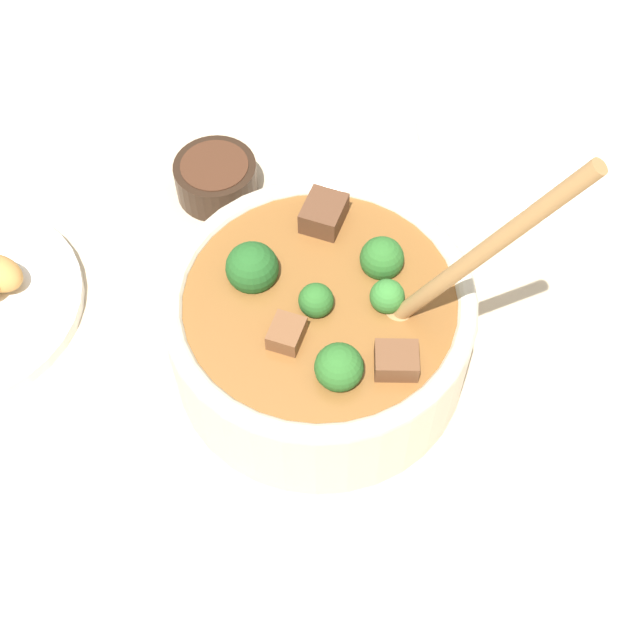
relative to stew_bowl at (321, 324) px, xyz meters
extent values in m
plane|color=#C6B293|center=(0.00, 0.00, -0.06)|extent=(4.00, 4.00, 0.00)
cylinder|color=beige|center=(0.00, 0.00, -0.01)|extent=(0.24, 0.24, 0.09)
torus|color=beige|center=(0.00, 0.00, 0.03)|extent=(0.24, 0.24, 0.02)
cylinder|color=brown|center=(0.00, 0.00, 0.01)|extent=(0.21, 0.21, 0.06)
sphere|color=#2D6B28|center=(0.00, 0.01, 0.04)|extent=(0.03, 0.03, 0.03)
cylinder|color=#6B9956|center=(0.00, 0.01, 0.02)|extent=(0.01, 0.01, 0.01)
sphere|color=#2D6B28|center=(-0.03, -0.05, 0.04)|extent=(0.03, 0.03, 0.03)
cylinder|color=#6B9956|center=(-0.03, -0.05, 0.02)|extent=(0.01, 0.01, 0.02)
sphere|color=#387F33|center=(-0.05, -0.02, 0.04)|extent=(0.03, 0.03, 0.03)
cylinder|color=#6B9956|center=(-0.05, -0.02, 0.02)|extent=(0.01, 0.01, 0.01)
sphere|color=#2D6B28|center=(-0.04, 0.05, 0.05)|extent=(0.03, 0.03, 0.03)
cylinder|color=#6B9956|center=(-0.04, 0.05, 0.02)|extent=(0.01, 0.01, 0.02)
sphere|color=#235B23|center=(0.06, 0.00, 0.04)|extent=(0.04, 0.04, 0.04)
cylinder|color=#6B9956|center=(0.06, 0.00, 0.01)|extent=(0.01, 0.01, 0.02)
cube|color=brown|center=(0.01, 0.04, 0.04)|extent=(0.03, 0.03, 0.02)
cube|color=brown|center=(0.03, -0.07, 0.04)|extent=(0.03, 0.04, 0.03)
cube|color=brown|center=(-0.07, 0.03, 0.04)|extent=(0.04, 0.04, 0.02)
ellipsoid|color=#A87A47|center=(-0.06, -0.01, 0.03)|extent=(0.04, 0.03, 0.01)
cylinder|color=#A87A47|center=(-0.11, -0.02, 0.12)|extent=(0.11, 0.04, 0.19)
cylinder|color=black|center=(0.16, -0.13, -0.04)|extent=(0.08, 0.08, 0.04)
cylinder|color=#472819|center=(0.16, -0.13, -0.03)|extent=(0.06, 0.06, 0.01)
cylinder|color=white|center=(-0.10, -0.33, -0.05)|extent=(0.26, 0.26, 0.01)
torus|color=white|center=(-0.10, -0.33, -0.04)|extent=(0.25, 0.25, 0.01)
camera|label=1|loc=(-0.15, 0.34, 0.58)|focal=50.00mm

